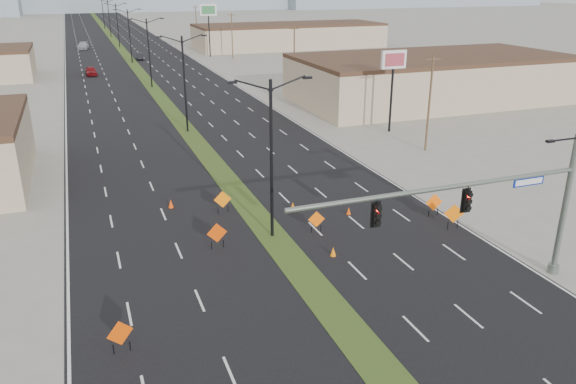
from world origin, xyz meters
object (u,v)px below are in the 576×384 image
object	(u,v)px
streetlight_3	(130,34)
cone_1	(333,252)
streetlight_1	(184,81)
construction_sign_1	(217,234)
construction_sign_4	(454,214)
construction_sign_5	(434,203)
construction_sign_3	(316,220)
streetlight_6	(103,12)
pole_sign_east_far	(208,14)
construction_sign_2	(223,200)
pole_sign_east_near	(393,66)
streetlight_5	(109,17)
cone_2	(349,211)
streetlight_4	(117,24)
construction_sign_0	(120,334)
cone_3	(171,204)
signal_mast	(496,204)
streetlight_2	(149,51)
car_far	(83,46)
streetlight_0	(271,155)
cone_0	(293,207)
car_left	(91,71)
car_mid	(140,56)

from	to	relation	value
streetlight_3	cone_1	size ratio (longest dim) A/B	17.12
streetlight_1	construction_sign_1	size ratio (longest dim) A/B	5.98
construction_sign_4	construction_sign_5	world-z (taller)	construction_sign_4
construction_sign_3	streetlight_6	bearing A→B (deg)	100.64
pole_sign_east_far	construction_sign_2	bearing A→B (deg)	-97.65
construction_sign_2	construction_sign_5	size ratio (longest dim) A/B	0.99
cone_1	pole_sign_east_near	world-z (taller)	pole_sign_east_near
streetlight_3	streetlight_5	distance (m)	56.00
streetlight_3	cone_2	world-z (taller)	streetlight_3
streetlight_4	construction_sign_2	bearing A→B (deg)	-91.07
construction_sign_3	construction_sign_4	size ratio (longest dim) A/B	0.84
construction_sign_0	cone_3	world-z (taller)	construction_sign_0
signal_mast	construction_sign_1	xyz separation A→B (m)	(-12.25, 9.50, -3.81)
streetlight_4	streetlight_2	bearing A→B (deg)	-90.00
car_far	construction_sign_3	xyz separation A→B (m)	(11.16, -111.69, 0.08)
pole_sign_east_far	cone_1	bearing A→B (deg)	-93.79
signal_mast	streetlight_6	size ratio (longest dim) A/B	1.63
streetlight_0	construction_sign_2	size ratio (longest dim) A/B	6.12
cone_2	pole_sign_east_far	xyz separation A→B (m)	(10.31, 86.55, 8.40)
car_far	cone_1	distance (m)	115.64
streetlight_0	construction_sign_2	world-z (taller)	streetlight_0
streetlight_4	construction_sign_1	distance (m)	112.65
construction_sign_1	cone_1	xyz separation A→B (m)	(6.19, -3.39, -0.69)
construction_sign_1	cone_3	size ratio (longest dim) A/B	2.65
streetlight_6	cone_0	xyz separation A→B (m)	(2.72, -164.59, -5.08)
streetlight_4	construction_sign_2	distance (m)	107.31
streetlight_2	car_far	xyz separation A→B (m)	(-8.29, 55.25, -4.65)
streetlight_6	cone_2	world-z (taller)	streetlight_6
streetlight_5	pole_sign_east_near	world-z (taller)	streetlight_5
cone_0	construction_sign_5	bearing A→B (deg)	-25.87
streetlight_3	construction_sign_5	xyz separation A→B (m)	(11.50, -84.85, -4.45)
streetlight_3	pole_sign_east_near	xyz separation A→B (m)	(20.38, -63.53, 1.50)
streetlight_5	construction_sign_4	xyz separation A→B (m)	(11.49, -143.09, -4.39)
streetlight_3	car_left	size ratio (longest dim) A/B	2.32
streetlight_4	car_mid	size ratio (longest dim) A/B	2.59
signal_mast	streetlight_6	distance (m)	178.21
cone_0	cone_3	world-z (taller)	cone_0
construction_sign_4	construction_sign_5	size ratio (longest dim) A/B	1.06
car_mid	construction_sign_5	size ratio (longest dim) A/B	2.35
construction_sign_0	pole_sign_east_near	world-z (taller)	pole_sign_east_near
streetlight_3	pole_sign_east_far	distance (m)	17.24
streetlight_1	car_far	world-z (taller)	streetlight_1
car_mid	pole_sign_east_far	world-z (taller)	pole_sign_east_far
cone_3	pole_sign_east_near	distance (m)	29.70
cone_3	pole_sign_east_near	xyz separation A→B (m)	(25.66, 13.43, 6.60)
streetlight_3	cone_0	world-z (taller)	streetlight_3
streetlight_6	car_left	distance (m)	97.56
streetlight_0	streetlight_4	world-z (taller)	same
streetlight_3	cone_1	bearing A→B (deg)	-88.38
construction_sign_0	pole_sign_east_near	size ratio (longest dim) A/B	0.19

